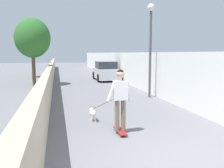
{
  "coord_description": "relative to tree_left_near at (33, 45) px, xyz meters",
  "views": [
    {
      "loc": [
        -4.32,
        2.32,
        2.22
      ],
      "look_at": [
        5.01,
        0.19,
        1.0
      ],
      "focal_mm": 38.92,
      "sensor_mm": 36.0,
      "label": 1
    }
  ],
  "objects": [
    {
      "name": "lamp_post",
      "position": [
        -11.94,
        -6.62,
        0.15
      ],
      "size": [
        0.36,
        0.36,
        4.6
      ],
      "color": "#4C4C51",
      "rests_on": "ground"
    },
    {
      "name": "wall_left",
      "position": [
        -7.0,
        -1.64,
        -2.29
      ],
      "size": [
        48.0,
        0.3,
        1.36
      ],
      "primitive_type": "cube",
      "color": "tan",
      "rests_on": "ground"
    },
    {
      "name": "person_skateboarder",
      "position": [
        -16.99,
        -3.76,
        -1.88
      ],
      "size": [
        0.23,
        0.71,
        1.7
      ],
      "color": "#726651",
      "rests_on": "skateboard"
    },
    {
      "name": "tree_left_mid",
      "position": [
        -6.0,
        -0.54,
        0.25
      ],
      "size": [
        2.37,
        2.37,
        4.57
      ],
      "color": "brown",
      "rests_on": "ground"
    },
    {
      "name": "dog",
      "position": [
        -15.57,
        -3.2,
        -2.69
      ],
      "size": [
        1.71,
        0.68,
        1.06
      ],
      "color": "white",
      "rests_on": "ground"
    },
    {
      "name": "ground_plane",
      "position": [
        -5.0,
        -4.4,
        -2.97
      ],
      "size": [
        80.0,
        80.0,
        0.0
      ],
      "primitive_type": "plane",
      "color": "slate"
    },
    {
      "name": "skateboard",
      "position": [
        -16.99,
        -3.76,
        -2.9
      ],
      "size": [
        0.8,
        0.22,
        0.08
      ],
      "color": "maroon",
      "rests_on": "ground"
    },
    {
      "name": "car_near",
      "position": [
        -3.78,
        -6.02,
        -2.25
      ],
      "size": [
        3.84,
        1.8,
        1.54
      ],
      "color": "silver",
      "rests_on": "ground"
    },
    {
      "name": "tree_left_near",
      "position": [
        0.0,
        0.0,
        0.0
      ],
      "size": [
        2.11,
        2.11,
        4.04
      ],
      "color": "#473523",
      "rests_on": "ground"
    },
    {
      "name": "fence_right",
      "position": [
        -7.0,
        -7.17,
        -1.83
      ],
      "size": [
        48.0,
        0.3,
        2.27
      ],
      "primitive_type": "cube",
      "color": "white",
      "rests_on": "ground"
    }
  ]
}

